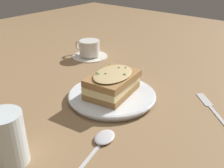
{
  "coord_description": "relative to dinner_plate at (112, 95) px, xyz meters",
  "views": [
    {
      "loc": [
        0.52,
        0.43,
        0.37
      ],
      "look_at": [
        0.01,
        0.01,
        0.05
      ],
      "focal_mm": 42.0,
      "sensor_mm": 36.0,
      "label": 1
    }
  ],
  "objects": [
    {
      "name": "ground_plane",
      "position": [
        -0.01,
        -0.01,
        -0.01
      ],
      "size": [
        2.4,
        2.4,
        0.0
      ],
      "primitive_type": "plane",
      "color": "olive"
    },
    {
      "name": "dinner_plate",
      "position": [
        0.0,
        0.0,
        0.0
      ],
      "size": [
        0.25,
        0.25,
        0.02
      ],
      "color": "white",
      "rests_on": "ground_plane"
    },
    {
      "name": "sandwich",
      "position": [
        -0.0,
        0.0,
        0.04
      ],
      "size": [
        0.17,
        0.13,
        0.07
      ],
      "rotation": [
        0.0,
        0.0,
        3.32
      ],
      "color": "#A37542",
      "rests_on": "dinner_plate"
    },
    {
      "name": "teacup_with_saucer",
      "position": [
        -0.21,
        -0.29,
        0.02
      ],
      "size": [
        0.14,
        0.15,
        0.07
      ],
      "rotation": [
        0.0,
        0.0,
        4.8
      ],
      "color": "silver",
      "rests_on": "ground_plane"
    },
    {
      "name": "water_glass",
      "position": [
        0.33,
        0.01,
        0.05
      ],
      "size": [
        0.07,
        0.07,
        0.11
      ],
      "primitive_type": "cylinder",
      "color": "silver",
      "rests_on": "ground_plane"
    },
    {
      "name": "fork",
      "position": [
        -0.14,
        0.23,
        -0.01
      ],
      "size": [
        0.14,
        0.14,
        0.0
      ],
      "rotation": [
        0.0,
        0.0,
        2.36
      ],
      "color": "silver",
      "rests_on": "ground_plane"
    },
    {
      "name": "spoon",
      "position": [
        0.16,
        0.11,
        -0.01
      ],
      "size": [
        0.17,
        0.07,
        0.01
      ],
      "rotation": [
        0.0,
        0.0,
        1.82
      ],
      "color": "silver",
      "rests_on": "ground_plane"
    }
  ]
}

